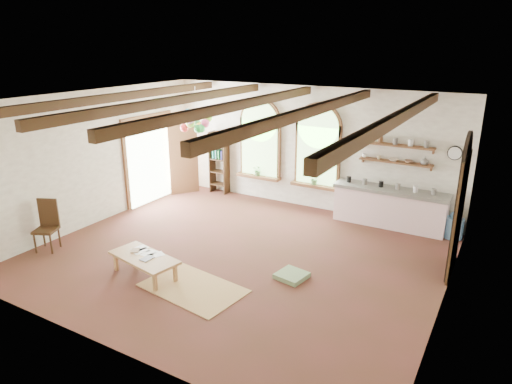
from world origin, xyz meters
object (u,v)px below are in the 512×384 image
Objects in this scene: kitchen_counter at (389,207)px; balloon_cluster at (196,121)px; coffee_table at (144,259)px; side_chair at (47,236)px.

balloon_cluster is at bearing -164.76° from kitchen_counter.
balloon_cluster is at bearing 110.89° from coffee_table.
side_chair is (-2.61, -0.16, -0.04)m from coffee_table.
coffee_table is 1.33× the size of balloon_cluster.
kitchen_counter is 5.87m from coffee_table.
coffee_table is at bearing 3.49° from side_chair.
coffee_table is at bearing -124.86° from kitchen_counter.
side_chair reaches higher than kitchen_counter.
side_chair is (-5.96, -4.98, -0.16)m from kitchen_counter.
side_chair is at bearing -108.76° from balloon_cluster.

